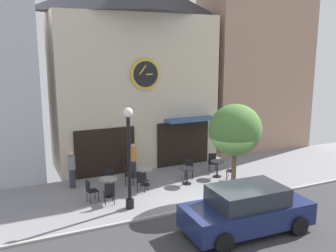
{
  "coord_description": "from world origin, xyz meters",
  "views": [
    {
      "loc": [
        -7.52,
        -11.45,
        5.92
      ],
      "look_at": [
        -0.98,
        2.65,
        2.74
      ],
      "focal_mm": 39.62,
      "sensor_mm": 36.0,
      "label": 1
    }
  ],
  "objects_px": {
    "cafe_chair_facing_wall": "(213,161)",
    "pedestrian_grey": "(72,169)",
    "street_lamp": "(129,158)",
    "cafe_chair_facing_street": "(142,180)",
    "cafe_table_center_right": "(217,166)",
    "parked_car_navy": "(247,209)",
    "cafe_chair_mid_row": "(90,189)",
    "cafe_chair_outer": "(109,192)",
    "cafe_table_rightmost": "(187,173)",
    "cafe_chair_by_entrance": "(233,169)",
    "street_tree": "(235,130)",
    "cafe_table_leftmost": "(108,184)",
    "cafe_chair_right_end": "(189,167)",
    "pedestrian_orange": "(133,160)",
    "cafe_table_near_curb": "(145,174)",
    "cafe_chair_near_tree": "(127,173)",
    "cafe_chair_near_lamp": "(109,177)"
  },
  "relations": [
    {
      "from": "cafe_table_rightmost",
      "to": "cafe_chair_by_entrance",
      "type": "height_order",
      "value": "cafe_chair_by_entrance"
    },
    {
      "from": "street_lamp",
      "to": "cafe_chair_facing_street",
      "type": "height_order",
      "value": "street_lamp"
    },
    {
      "from": "cafe_chair_mid_row",
      "to": "cafe_chair_near_lamp",
      "type": "bearing_deg",
      "value": 45.28
    },
    {
      "from": "parked_car_navy",
      "to": "cafe_chair_mid_row",
      "type": "bearing_deg",
      "value": 132.32
    },
    {
      "from": "cafe_table_leftmost",
      "to": "cafe_table_rightmost",
      "type": "height_order",
      "value": "cafe_table_leftmost"
    },
    {
      "from": "cafe_table_leftmost",
      "to": "cafe_table_center_right",
      "type": "xyz_separation_m",
      "value": [
        5.38,
        0.2,
        -0.03
      ]
    },
    {
      "from": "cafe_table_center_right",
      "to": "parked_car_navy",
      "type": "distance_m",
      "value": 5.42
    },
    {
      "from": "cafe_chair_right_end",
      "to": "pedestrian_grey",
      "type": "relative_size",
      "value": 0.54
    },
    {
      "from": "cafe_table_rightmost",
      "to": "cafe_table_center_right",
      "type": "height_order",
      "value": "cafe_table_center_right"
    },
    {
      "from": "cafe_chair_facing_wall",
      "to": "pedestrian_orange",
      "type": "bearing_deg",
      "value": 169.24
    },
    {
      "from": "cafe_table_leftmost",
      "to": "cafe_chair_right_end",
      "type": "height_order",
      "value": "cafe_chair_right_end"
    },
    {
      "from": "cafe_chair_near_lamp",
      "to": "cafe_chair_facing_wall",
      "type": "xyz_separation_m",
      "value": [
        5.33,
        0.17,
        0.0
      ]
    },
    {
      "from": "cafe_chair_mid_row",
      "to": "parked_car_navy",
      "type": "relative_size",
      "value": 0.21
    },
    {
      "from": "cafe_table_leftmost",
      "to": "cafe_table_near_curb",
      "type": "distance_m",
      "value": 1.97
    },
    {
      "from": "cafe_table_leftmost",
      "to": "cafe_chair_facing_street",
      "type": "height_order",
      "value": "cafe_chair_facing_street"
    },
    {
      "from": "cafe_table_center_right",
      "to": "pedestrian_grey",
      "type": "xyz_separation_m",
      "value": [
        -6.53,
        1.44,
        0.33
      ]
    },
    {
      "from": "cafe_table_leftmost",
      "to": "cafe_table_center_right",
      "type": "distance_m",
      "value": 5.38
    },
    {
      "from": "cafe_chair_by_entrance",
      "to": "parked_car_navy",
      "type": "xyz_separation_m",
      "value": [
        -2.42,
        -4.29,
        0.23
      ]
    },
    {
      "from": "street_lamp",
      "to": "cafe_chair_right_end",
      "type": "relative_size",
      "value": 4.32
    },
    {
      "from": "cafe_table_near_curb",
      "to": "pedestrian_orange",
      "type": "distance_m",
      "value": 1.19
    },
    {
      "from": "street_lamp",
      "to": "cafe_chair_facing_wall",
      "type": "bearing_deg",
      "value": 25.26
    },
    {
      "from": "cafe_chair_facing_street",
      "to": "cafe_chair_near_tree",
      "type": "height_order",
      "value": "same"
    },
    {
      "from": "cafe_chair_facing_wall",
      "to": "pedestrian_orange",
      "type": "distance_m",
      "value": 3.97
    },
    {
      "from": "cafe_chair_mid_row",
      "to": "pedestrian_grey",
      "type": "bearing_deg",
      "value": 100.39
    },
    {
      "from": "street_lamp",
      "to": "cafe_table_rightmost",
      "type": "height_order",
      "value": "street_lamp"
    },
    {
      "from": "cafe_chair_near_lamp",
      "to": "cafe_chair_facing_street",
      "type": "xyz_separation_m",
      "value": [
        1.17,
        -0.9,
        0.0
      ]
    },
    {
      "from": "street_tree",
      "to": "cafe_chair_facing_wall",
      "type": "distance_m",
      "value": 3.91
    },
    {
      "from": "cafe_chair_facing_street",
      "to": "parked_car_navy",
      "type": "bearing_deg",
      "value": -68.0
    },
    {
      "from": "cafe_table_leftmost",
      "to": "cafe_chair_near_tree",
      "type": "distance_m",
      "value": 1.54
    },
    {
      "from": "cafe_table_rightmost",
      "to": "pedestrian_grey",
      "type": "relative_size",
      "value": 0.44
    },
    {
      "from": "street_lamp",
      "to": "cafe_chair_near_tree",
      "type": "relative_size",
      "value": 4.32
    },
    {
      "from": "cafe_table_near_curb",
      "to": "cafe_chair_by_entrance",
      "type": "bearing_deg",
      "value": -16.18
    },
    {
      "from": "pedestrian_grey",
      "to": "cafe_chair_facing_street",
      "type": "bearing_deg",
      "value": -33.8
    },
    {
      "from": "cafe_chair_facing_street",
      "to": "pedestrian_grey",
      "type": "distance_m",
      "value": 3.13
    },
    {
      "from": "cafe_chair_facing_wall",
      "to": "pedestrian_grey",
      "type": "xyz_separation_m",
      "value": [
        -6.74,
        0.66,
        0.33
      ]
    },
    {
      "from": "street_lamp",
      "to": "cafe_chair_near_tree",
      "type": "distance_m",
      "value": 2.95
    },
    {
      "from": "street_lamp",
      "to": "street_tree",
      "type": "relative_size",
      "value": 1.01
    },
    {
      "from": "street_lamp",
      "to": "pedestrian_grey",
      "type": "height_order",
      "value": "street_lamp"
    },
    {
      "from": "street_tree",
      "to": "cafe_chair_mid_row",
      "type": "distance_m",
      "value": 6.22
    },
    {
      "from": "cafe_table_rightmost",
      "to": "cafe_chair_facing_wall",
      "type": "relative_size",
      "value": 0.83
    },
    {
      "from": "street_tree",
      "to": "cafe_table_center_right",
      "type": "relative_size",
      "value": 4.98
    },
    {
      "from": "cafe_chair_by_entrance",
      "to": "pedestrian_grey",
      "type": "bearing_deg",
      "value": 162.59
    },
    {
      "from": "cafe_table_rightmost",
      "to": "cafe_chair_near_lamp",
      "type": "height_order",
      "value": "cafe_chair_near_lamp"
    },
    {
      "from": "street_lamp",
      "to": "cafe_table_leftmost",
      "type": "distance_m",
      "value": 2.07
    },
    {
      "from": "cafe_chair_mid_row",
      "to": "cafe_chair_outer",
      "type": "relative_size",
      "value": 1.0
    },
    {
      "from": "pedestrian_orange",
      "to": "parked_car_navy",
      "type": "bearing_deg",
      "value": -75.96
    },
    {
      "from": "street_tree",
      "to": "pedestrian_grey",
      "type": "xyz_separation_m",
      "value": [
        -5.85,
        3.73,
        -1.92
      ]
    },
    {
      "from": "cafe_chair_facing_street",
      "to": "cafe_chair_mid_row",
      "type": "relative_size",
      "value": 1.0
    },
    {
      "from": "street_lamp",
      "to": "cafe_chair_outer",
      "type": "xyz_separation_m",
      "value": [
        -0.62,
        0.65,
        -1.45
      ]
    },
    {
      "from": "cafe_table_center_right",
      "to": "cafe_chair_facing_wall",
      "type": "distance_m",
      "value": 0.81
    }
  ]
}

